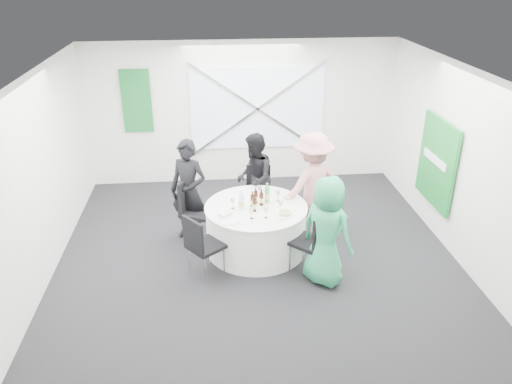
{
  "coord_description": "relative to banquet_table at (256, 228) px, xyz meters",
  "views": [
    {
      "loc": [
        -0.66,
        -6.48,
        4.16
      ],
      "look_at": [
        0.0,
        0.2,
        1.0
      ],
      "focal_mm": 35.0,
      "sensor_mm": 36.0,
      "label": 1
    }
  ],
  "objects": [
    {
      "name": "wall_front",
      "position": [
        0.0,
        -3.2,
        1.02
      ],
      "size": [
        6.0,
        0.0,
        6.0
      ],
      "primitive_type": "plane",
      "rotation": [
        -1.57,
        0.0,
        0.0
      ],
      "color": "silver",
      "rests_on": "floor"
    },
    {
      "name": "wall_left",
      "position": [
        -3.0,
        -0.2,
        1.02
      ],
      "size": [
        0.0,
        6.0,
        6.0
      ],
      "primitive_type": "plane",
      "rotation": [
        1.57,
        0.0,
        1.57
      ],
      "color": "silver",
      "rests_on": "floor"
    },
    {
      "name": "wine_glass_c",
      "position": [
        0.36,
        0.16,
        0.5
      ],
      "size": [
        0.07,
        0.07,
        0.17
      ],
      "color": "white",
      "rests_on": "banquet_table"
    },
    {
      "name": "fork_d",
      "position": [
        -0.55,
        -0.17,
        0.38
      ],
      "size": [
        0.1,
        0.13,
        0.01
      ],
      "primitive_type": "cube",
      "rotation": [
        0.0,
        0.0,
        -2.54
      ],
      "color": "silver",
      "rests_on": "banquet_table"
    },
    {
      "name": "knife_b",
      "position": [
        -0.22,
        0.53,
        0.38
      ],
      "size": [
        0.15,
        0.03,
        0.01
      ],
      "primitive_type": "cube",
      "rotation": [
        0.0,
        0.0,
        1.66
      ],
      "color": "silver",
      "rests_on": "banquet_table"
    },
    {
      "name": "knife_c",
      "position": [
        0.38,
        0.43,
        0.38
      ],
      "size": [
        0.09,
        0.14,
        0.01
      ],
      "primitive_type": "cube",
      "rotation": [
        0.0,
        0.0,
        0.55
      ],
      "color": "silver",
      "rests_on": "banquet_table"
    },
    {
      "name": "ceiling",
      "position": [
        0.0,
        -0.2,
        2.42
      ],
      "size": [
        6.0,
        6.0,
        0.0
      ],
      "primitive_type": "plane",
      "rotation": [
        3.14,
        0.0,
        0.0
      ],
      "color": "silver",
      "rests_on": "wall_back"
    },
    {
      "name": "window_panel",
      "position": [
        0.3,
        2.76,
        1.12
      ],
      "size": [
        2.6,
        0.03,
        1.6
      ],
      "primitive_type": "cube",
      "color": "silver",
      "rests_on": "wall_back"
    },
    {
      "name": "fork_a",
      "position": [
        0.33,
        -0.47,
        0.38
      ],
      "size": [
        0.1,
        0.13,
        0.01
      ],
      "primitive_type": "cube",
      "rotation": [
        0.0,
        0.0,
        -0.65
      ],
      "color": "silver",
      "rests_on": "banquet_table"
    },
    {
      "name": "green_water_bottle",
      "position": [
        0.18,
        0.12,
        0.51
      ],
      "size": [
        0.08,
        0.08,
        0.32
      ],
      "color": "green",
      "rests_on": "banquet_table"
    },
    {
      "name": "plate_back_right",
      "position": [
        0.54,
        0.21,
        0.4
      ],
      "size": [
        0.25,
        0.25,
        0.04
      ],
      "color": "white",
      "rests_on": "banquet_table"
    },
    {
      "name": "wine_glass_f",
      "position": [
        0.09,
        0.36,
        0.5
      ],
      "size": [
        0.07,
        0.07,
        0.17
      ],
      "color": "white",
      "rests_on": "banquet_table"
    },
    {
      "name": "person_woman_pink",
      "position": [
        0.94,
        0.43,
        0.49
      ],
      "size": [
        1.24,
        0.94,
        1.75
      ],
      "primitive_type": "imported",
      "rotation": [
        0.0,
        0.0,
        -2.72
      ],
      "color": "#D28A88",
      "rests_on": "floor"
    },
    {
      "name": "napkin",
      "position": [
        -0.47,
        -0.28,
        0.42
      ],
      "size": [
        0.21,
        0.21,
        0.05
      ],
      "primitive_type": "cube",
      "rotation": [
        0.0,
        0.0,
        0.83
      ],
      "color": "white",
      "rests_on": "plate_front_left"
    },
    {
      "name": "green_sign",
      "position": [
        2.94,
        0.4,
        0.82
      ],
      "size": [
        0.05,
        1.2,
        1.4
      ],
      "primitive_type": "cube",
      "color": "#177E2B",
      "rests_on": "wall_right"
    },
    {
      "name": "window_brace_a",
      "position": [
        0.3,
        2.72,
        1.12
      ],
      "size": [
        2.63,
        0.05,
        1.84
      ],
      "primitive_type": "cube",
      "rotation": [
        0.0,
        0.97,
        0.0
      ],
      "color": "silver",
      "rests_on": "window_panel"
    },
    {
      "name": "chair_front_left",
      "position": [
        -0.84,
        -0.66,
        0.19
      ],
      "size": [
        0.62,
        0.62,
        0.97
      ],
      "rotation": [
        0.0,
        0.0,
        2.23
      ],
      "color": "black",
      "rests_on": "floor"
    },
    {
      "name": "person_man_back",
      "position": [
        0.07,
        1.04,
        0.39
      ],
      "size": [
        0.46,
        0.78,
        1.55
      ],
      "primitive_type": "imported",
      "rotation": [
        0.0,
        0.0,
        -1.64
      ],
      "color": "black",
      "rests_on": "floor"
    },
    {
      "name": "chair_back",
      "position": [
        0.14,
        1.04,
        0.18
      ],
      "size": [
        0.49,
        0.5,
        0.96
      ],
      "rotation": [
        0.0,
        0.0,
        -0.13
      ],
      "color": "black",
      "rests_on": "floor"
    },
    {
      "name": "wine_glass_d",
      "position": [
        0.11,
        -0.38,
        0.5
      ],
      "size": [
        0.07,
        0.07,
        0.17
      ],
      "color": "white",
      "rests_on": "banquet_table"
    },
    {
      "name": "fork_b",
      "position": [
        0.21,
        0.54,
        0.38
      ],
      "size": [
        0.15,
        0.03,
        0.01
      ],
      "primitive_type": "cube",
      "rotation": [
        0.0,
        0.0,
        1.5
      ],
      "color": "silver",
      "rests_on": "banquet_table"
    },
    {
      "name": "window_brace_b",
      "position": [
        0.3,
        2.72,
        1.12
      ],
      "size": [
        2.63,
        0.05,
        1.84
      ],
      "primitive_type": "cube",
      "rotation": [
        0.0,
        -0.97,
        0.0
      ],
      "color": "silver",
      "rests_on": "window_panel"
    },
    {
      "name": "plate_back_left",
      "position": [
        -0.49,
        0.27,
        0.39
      ],
      "size": [
        0.26,
        0.26,
        0.01
      ],
      "color": "white",
      "rests_on": "banquet_table"
    },
    {
      "name": "wine_glass_e",
      "position": [
        -0.35,
        -0.04,
        0.5
      ],
      "size": [
        0.07,
        0.07,
        0.17
      ],
      "color": "white",
      "rests_on": "banquet_table"
    },
    {
      "name": "fork_c",
      "position": [
        0.56,
        0.11,
        0.38
      ],
      "size": [
        0.08,
        0.14,
        0.01
      ],
      "primitive_type": "cube",
      "rotation": [
        0.0,
        0.0,
        0.49
      ],
      "color": "silver",
      "rests_on": "banquet_table"
    },
    {
      "name": "plate_front_left",
      "position": [
        -0.43,
        -0.42,
        0.39
      ],
      "size": [
        0.29,
        0.29,
        0.01
      ],
      "color": "white",
      "rests_on": "banquet_table"
    },
    {
      "name": "beer_bottle_d",
      "position": [
        -0.04,
        -0.15,
        0.48
      ],
      "size": [
        0.06,
        0.06,
        0.27
      ],
      "color": "#39190A",
      "rests_on": "banquet_table"
    },
    {
      "name": "beer_bottle_b",
      "position": [
        0.01,
        0.12,
        0.48
      ],
      "size": [
        0.06,
        0.06,
        0.26
      ],
      "color": "#39190A",
      "rests_on": "banquet_table"
    },
    {
      "name": "clear_water_bottle",
      "position": [
        -0.23,
        -0.07,
        0.5
      ],
      "size": [
        0.08,
        0.08,
        0.31
      ],
      "color": "white",
      "rests_on": "banquet_table"
    },
    {
      "name": "chair_back_left",
      "position": [
        -0.95,
        0.42,
        0.23
      ],
      "size": [
        0.62,
        0.62,
        1.03
      ],
      "rotation": [
        0.0,
        0.0,
        1.15
      ],
      "color": "black",
      "rests_on": "floor"
    },
    {
      "name": "banquet_table",
      "position": [
        0.0,
        0.0,
        0.0
      ],
      "size": [
        1.56,
        1.56,
        0.76
      ],
      "color": "white",
      "rests_on": "floor"
    },
    {
      "name": "floor",
      "position": [
        0.0,
        -0.2,
        -0.38
      ],
      "size": [
        6.0,
        6.0,
        0.0
      ],
      "primitive_type": "plane",
      "color": "black",
      "rests_on": "ground"
    },
    {
      "name": "person_woman_green",
      "position": [
        0.87,
        -0.91,
        0.41
      ],
      "size": [
        0.9,
        0.91,
        1.59
      ],
      "primitive_type": "imported",
      "rotation": [
        0.0,
        0.0,
        2.34
      ],
      "color": "#2BA065",
      "rests_on": "floor"
    },
    {
      "name": "beer_bottle_a",
      "position": [
        -0.05,
        -0.0,
        0.47
      ],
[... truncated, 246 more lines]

